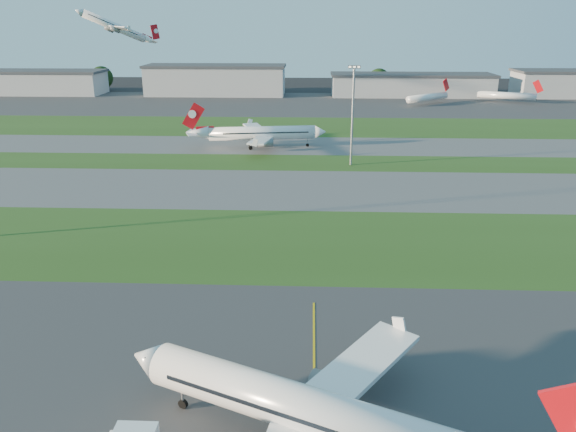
# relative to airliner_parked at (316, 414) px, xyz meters

# --- Properties ---
(grass_strip_a) EXTENTS (300.00, 34.00, 0.01)m
(grass_strip_a) POSITION_rel_airliner_parked_xyz_m (-5.10, 50.28, -4.39)
(grass_strip_a) COLOR #2A4B19
(grass_strip_a) RESTS_ON ground
(taxiway_a) EXTENTS (300.00, 32.00, 0.01)m
(taxiway_a) POSITION_rel_airliner_parked_xyz_m (-5.10, 83.28, -4.39)
(taxiway_a) COLOR #515154
(taxiway_a) RESTS_ON ground
(grass_strip_b) EXTENTS (300.00, 18.00, 0.01)m
(grass_strip_b) POSITION_rel_airliner_parked_xyz_m (-5.10, 108.28, -4.39)
(grass_strip_b) COLOR #2A4B19
(grass_strip_b) RESTS_ON ground
(taxiway_b) EXTENTS (300.00, 26.00, 0.01)m
(taxiway_b) POSITION_rel_airliner_parked_xyz_m (-5.10, 130.28, -4.39)
(taxiway_b) COLOR #515154
(taxiway_b) RESTS_ON ground
(grass_strip_c) EXTENTS (300.00, 40.00, 0.01)m
(grass_strip_c) POSITION_rel_airliner_parked_xyz_m (-5.10, 163.28, -4.39)
(grass_strip_c) COLOR #2A4B19
(grass_strip_c) RESTS_ON ground
(apron_far) EXTENTS (400.00, 80.00, 0.01)m
(apron_far) POSITION_rel_airliner_parked_xyz_m (-5.10, 223.28, -4.39)
(apron_far) COLOR #333335
(apron_far) RESTS_ON ground
(airliner_parked) EXTENTS (37.49, 31.93, 12.52)m
(airliner_parked) POSITION_rel_airliner_parked_xyz_m (0.00, 0.00, 0.00)
(airliner_parked) COLOR white
(airliner_parked) RESTS_ON ground
(airliner_taxiing) EXTENTS (39.42, 33.22, 12.35)m
(airliner_taxiing) POSITION_rel_airliner_parked_xyz_m (-15.85, 126.86, -0.06)
(airliner_taxiing) COLOR white
(airliner_taxiing) RESTS_ON ground
(airliner_departing) EXTENTS (29.31, 25.34, 10.49)m
(airliner_departing) POSITION_rel_airliner_parked_xyz_m (-84.83, 208.56, 29.66)
(airliner_departing) COLOR white
(mini_jet_near) EXTENTS (22.89, 19.88, 9.48)m
(mini_jet_near) POSITION_rel_airliner_parked_xyz_m (52.40, 222.55, -1.11)
(mini_jet_near) COLOR white
(mini_jet_near) RESTS_ON ground
(mini_jet_far) EXTENTS (26.94, 13.25, 9.48)m
(mini_jet_far) POSITION_rel_airliner_parked_xyz_m (90.80, 230.56, -1.11)
(mini_jet_far) COLOR white
(mini_jet_far) RESTS_ON ground
(light_mast_centre) EXTENTS (3.20, 0.70, 25.80)m
(light_mast_centre) POSITION_rel_airliner_parked_xyz_m (9.90, 106.28, 10.42)
(light_mast_centre) COLOR gray
(light_mast_centre) RESTS_ON ground
(hangar_far_west) EXTENTS (91.80, 23.00, 12.20)m
(hangar_far_west) POSITION_rel_airliner_parked_xyz_m (-155.10, 253.28, 1.74)
(hangar_far_west) COLOR #989B9F
(hangar_far_west) RESTS_ON ground
(hangar_west) EXTENTS (71.40, 23.00, 15.20)m
(hangar_west) POSITION_rel_airliner_parked_xyz_m (-50.10, 253.28, 3.24)
(hangar_west) COLOR #989B9F
(hangar_west) RESTS_ON ground
(hangar_east) EXTENTS (81.60, 23.00, 11.20)m
(hangar_east) POSITION_rel_airliner_parked_xyz_m (49.90, 253.28, 1.24)
(hangar_east) COLOR #989B9F
(hangar_east) RESTS_ON ground
(tree_west) EXTENTS (12.10, 12.10, 13.20)m
(tree_west) POSITION_rel_airliner_parked_xyz_m (-115.10, 268.28, 2.74)
(tree_west) COLOR black
(tree_west) RESTS_ON ground
(tree_mid_west) EXTENTS (9.90, 9.90, 10.80)m
(tree_mid_west) POSITION_rel_airliner_parked_xyz_m (-25.10, 264.28, 1.44)
(tree_mid_west) COLOR black
(tree_mid_west) RESTS_ON ground
(tree_mid_east) EXTENTS (11.55, 11.55, 12.60)m
(tree_mid_east) POSITION_rel_airliner_parked_xyz_m (34.90, 267.28, 2.42)
(tree_mid_east) COLOR black
(tree_mid_east) RESTS_ON ground
(tree_east) EXTENTS (10.45, 10.45, 11.40)m
(tree_east) POSITION_rel_airliner_parked_xyz_m (109.90, 265.28, 1.77)
(tree_east) COLOR black
(tree_east) RESTS_ON ground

